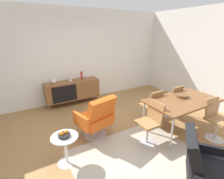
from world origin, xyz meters
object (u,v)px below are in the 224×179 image
dining_chair_back_right (172,99)px  lounge_chair_red (96,117)px  vase_sculptural_dark (53,81)px  wooden_bowl_on_table (182,96)px  vase_cobalt (82,76)px  armchair_black_shell (206,169)px  side_table_round (65,147)px  dining_chair_front_right (216,118)px  vase_ceramic_small (70,78)px  sideboard (73,90)px  dining_chair_back_left (151,105)px  dining_table (182,101)px  fruit_bowl (64,135)px  dining_chair_near_window (151,121)px

dining_chair_back_right → lounge_chair_red: lounge_chair_red is taller
vase_sculptural_dark → lounge_chair_red: lounge_chair_red is taller
wooden_bowl_on_table → vase_cobalt: bearing=118.8°
armchair_black_shell → side_table_round: 2.08m
dining_chair_front_right → dining_chair_back_right: 1.12m
vase_sculptural_dark → vase_ceramic_small: 0.49m
sideboard → dining_chair_front_right: 3.77m
vase_cobalt → dining_chair_front_right: 3.63m
dining_chair_front_right → dining_chair_back_left: bearing=122.1°
side_table_round → dining_chair_front_right: bearing=-16.4°
vase_ceramic_small → lounge_chair_red: bearing=-92.0°
dining_table → dining_chair_front_right: dining_chair_front_right is taller
dining_chair_back_right → dining_chair_back_left: same height
sideboard → dining_chair_back_right: (1.96, -2.10, 0.03)m
vase_sculptural_dark → dining_table: size_ratio=0.10×
lounge_chair_red → armchair_black_shell: bearing=-72.0°
sideboard → fruit_bowl: sideboard is taller
dining_chair_front_right → side_table_round: 2.97m
vase_cobalt → dining_chair_back_left: bearing=-65.8°
wooden_bowl_on_table → dining_chair_back_right: 0.59m
dining_chair_front_right → lounge_chair_red: lounge_chair_red is taller
vase_ceramic_small → dining_chair_back_left: size_ratio=0.30×
vase_ceramic_small → armchair_black_shell: size_ratio=0.27×
dining_chair_back_left → fruit_bowl: 2.17m
dining_chair_near_window → dining_chair_back_left: same height
dining_chair_front_right → vase_ceramic_small: bearing=122.0°
dining_chair_back_left → lounge_chair_red: 1.38m
vase_cobalt → armchair_black_shell: size_ratio=0.27×
dining_table → armchair_black_shell: size_ratio=1.69×
dining_chair_back_left → vase_sculptural_dark: bearing=130.5°
vase_cobalt → dining_table: bearing=-64.1°
vase_sculptural_dark → side_table_round: vase_sculptural_dark is taller
sideboard → lounge_chair_red: bearing=-93.4°
vase_sculptural_dark → dining_chair_front_right: bearing=-52.2°
dining_chair_front_right → lounge_chair_red: (-2.08, 1.26, -0.00)m
lounge_chair_red → fruit_bowl: size_ratio=4.73×
dining_chair_front_right → lounge_chair_red: bearing=148.7°
wooden_bowl_on_table → dining_chair_front_right: (0.24, -0.67, -0.30)m
vase_sculptural_dark → sideboard: bearing=-0.2°
wooden_bowl_on_table → side_table_round: wooden_bowl_on_table is taller
dining_chair_back_left → fruit_bowl: (-2.15, -0.28, 0.09)m
wooden_bowl_on_table → side_table_round: (-2.61, 0.17, -0.45)m
vase_sculptural_dark → dining_table: bearing=-51.2°
vase_cobalt → fruit_bowl: 2.68m
vase_sculptural_dark → dining_table: (2.14, -2.66, -0.10)m
vase_cobalt → vase_ceramic_small: same height
dining_chair_near_window → lounge_chair_red: lounge_chair_red is taller
fruit_bowl → vase_cobalt: bearing=63.2°
dining_table → fruit_bowl: 2.51m
dining_chair_front_right → dining_chair_back_right: (0.00, 1.12, 0.00)m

